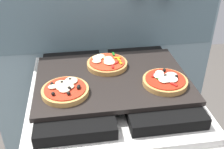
# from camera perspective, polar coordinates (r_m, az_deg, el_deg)

# --- Properties ---
(kitchen_backsplash) EXTENTS (1.10, 0.09, 1.55)m
(kitchen_backsplash) POSITION_cam_1_polar(r_m,az_deg,el_deg) (1.31, -2.07, 2.43)
(kitchen_backsplash) COLOR #7A939E
(kitchen_backsplash) RESTS_ON ground_plane
(baking_tray) EXTENTS (0.54, 0.38, 0.02)m
(baking_tray) POSITION_cam_1_polar(r_m,az_deg,el_deg) (0.97, -0.00, -0.91)
(baking_tray) COLOR black
(baking_tray) RESTS_ON stove
(pizza_left) EXTENTS (0.15, 0.15, 0.03)m
(pizza_left) POSITION_cam_1_polar(r_m,az_deg,el_deg) (0.88, -9.92, -3.18)
(pizza_left) COLOR tan
(pizza_left) RESTS_ON baking_tray
(pizza_right) EXTENTS (0.15, 0.15, 0.03)m
(pizza_right) POSITION_cam_1_polar(r_m,az_deg,el_deg) (0.94, 11.24, -1.26)
(pizza_right) COLOR #C18947
(pizza_right) RESTS_ON baking_tray
(pizza_center) EXTENTS (0.15, 0.15, 0.03)m
(pizza_center) POSITION_cam_1_polar(r_m,az_deg,el_deg) (1.02, -1.12, 2.42)
(pizza_center) COLOR #C18947
(pizza_center) RESTS_ON baking_tray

